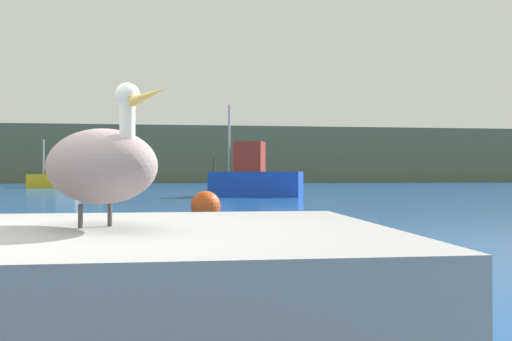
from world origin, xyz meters
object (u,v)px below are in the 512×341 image
object	(u,v)px
pelican	(100,165)
mooring_buoy	(206,206)
fishing_boat_blue	(254,178)
fishing_boat_yellow	(65,178)

from	to	relation	value
pelican	mooring_buoy	size ratio (longest dim) A/B	1.92
mooring_buoy	fishing_boat_blue	bearing A→B (deg)	78.38
fishing_boat_yellow	fishing_boat_blue	bearing A→B (deg)	125.94
fishing_boat_yellow	fishing_boat_blue	distance (m)	23.05
fishing_boat_yellow	mooring_buoy	size ratio (longest dim) A/B	8.19
fishing_boat_yellow	fishing_boat_blue	world-z (taller)	fishing_boat_blue
pelican	mooring_buoy	world-z (taller)	pelican
mooring_buoy	fishing_boat_yellow	bearing A→B (deg)	108.46
pelican	fishing_boat_yellow	xyz separation A→B (m)	(-9.74, 40.48, -0.34)
fishing_boat_blue	mooring_buoy	world-z (taller)	fishing_boat_blue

